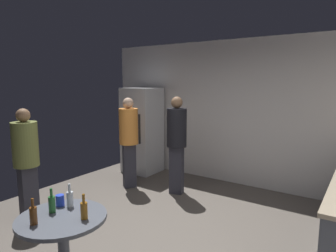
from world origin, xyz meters
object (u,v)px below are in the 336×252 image
object	(u,v)px
person_in_orange_shirt	(129,136)
person_in_black_shirt	(177,138)
beer_bottle_green	(52,204)
beer_bottle_clear	(70,198)
person_in_olive_shirt	(26,156)
refrigerator	(142,130)
foreground_table	(63,227)
beer_bottle_amber	(84,210)
plastic_cup_blue	(60,200)
beer_bottle_brown	(33,215)

from	to	relation	value
person_in_orange_shirt	person_in_black_shirt	size ratio (longest dim) A/B	0.98
beer_bottle_green	beer_bottle_clear	distance (m)	0.18
beer_bottle_green	person_in_olive_shirt	size ratio (longest dim) A/B	0.15
refrigerator	foreground_table	distance (m)	3.77
person_in_black_shirt	beer_bottle_green	bearing A→B (deg)	-5.27
beer_bottle_clear	beer_bottle_amber	bearing A→B (deg)	-16.71
beer_bottle_amber	person_in_olive_shirt	bearing A→B (deg)	163.29
refrigerator	beer_bottle_green	bearing A→B (deg)	-63.80
refrigerator	foreground_table	bearing A→B (deg)	-61.83
plastic_cup_blue	beer_bottle_green	bearing A→B (deg)	-64.80
beer_bottle_brown	plastic_cup_blue	distance (m)	0.39
beer_bottle_green	person_in_black_shirt	size ratio (longest dim) A/B	0.14
beer_bottle_amber	beer_bottle_brown	xyz separation A→B (m)	(-0.28, -0.31, 0.00)
beer_bottle_green	person_in_black_shirt	bearing A→B (deg)	96.99
beer_bottle_clear	person_in_black_shirt	size ratio (longest dim) A/B	0.14
beer_bottle_brown	person_in_black_shirt	size ratio (longest dim) A/B	0.14
foreground_table	person_in_black_shirt	world-z (taller)	person_in_black_shirt
person_in_orange_shirt	person_in_olive_shirt	xyz separation A→B (m)	(-0.30, -1.78, -0.05)
beer_bottle_clear	person_in_orange_shirt	bearing A→B (deg)	118.99
foreground_table	plastic_cup_blue	distance (m)	0.29
beer_bottle_green	person_in_olive_shirt	xyz separation A→B (m)	(-1.50, 0.64, 0.10)
beer_bottle_green	beer_bottle_clear	size ratio (longest dim) A/B	1.00
person_in_orange_shirt	person_in_black_shirt	distance (m)	0.91
beer_bottle_clear	person_in_orange_shirt	distance (m)	2.57
plastic_cup_blue	person_in_olive_shirt	bearing A→B (deg)	160.71
beer_bottle_clear	plastic_cup_blue	bearing A→B (deg)	-156.84
refrigerator	foreground_table	world-z (taller)	refrigerator
foreground_table	beer_bottle_clear	bearing A→B (deg)	121.73
beer_bottle_brown	plastic_cup_blue	world-z (taller)	beer_bottle_brown
plastic_cup_blue	person_in_black_shirt	bearing A→B (deg)	95.97
beer_bottle_brown	person_in_orange_shirt	xyz separation A→B (m)	(-1.28, 2.65, 0.15)
beer_bottle_amber	beer_bottle_brown	bearing A→B (deg)	-131.92
beer_bottle_brown	person_in_olive_shirt	size ratio (longest dim) A/B	0.15
beer_bottle_brown	person_in_black_shirt	xyz separation A→B (m)	(-0.40, 2.88, 0.17)
refrigerator	beer_bottle_amber	bearing A→B (deg)	-58.46
beer_bottle_clear	plastic_cup_blue	distance (m)	0.11
refrigerator	person_in_black_shirt	size ratio (longest dim) A/B	1.07
foreground_table	person_in_olive_shirt	world-z (taller)	person_in_olive_shirt
beer_bottle_brown	plastic_cup_blue	bearing A→B (deg)	110.99
beer_bottle_clear	person_in_olive_shirt	bearing A→B (deg)	163.29
beer_bottle_clear	person_in_orange_shirt	size ratio (longest dim) A/B	0.14
beer_bottle_amber	person_in_black_shirt	bearing A→B (deg)	104.81
refrigerator	person_in_olive_shirt	size ratio (longest dim) A/B	1.14
person_in_orange_shirt	beer_bottle_green	bearing A→B (deg)	-28.19
refrigerator	plastic_cup_blue	xyz separation A→B (m)	(1.57, -3.18, -0.11)
beer_bottle_green	person_in_black_shirt	xyz separation A→B (m)	(-0.32, 2.65, 0.17)
foreground_table	beer_bottle_amber	bearing A→B (deg)	21.04
foreground_table	person_in_olive_shirt	size ratio (longest dim) A/B	0.51
foreground_table	beer_bottle_clear	world-z (taller)	beer_bottle_clear
person_in_black_shirt	person_in_olive_shirt	size ratio (longest dim) A/B	1.07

